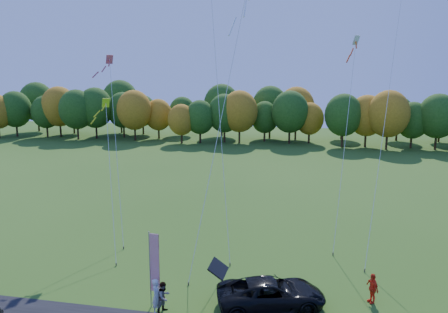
# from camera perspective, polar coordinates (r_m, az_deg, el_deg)

# --- Properties ---
(ground) EXTENTS (160.00, 160.00, 0.00)m
(ground) POSITION_cam_1_polar(r_m,az_deg,el_deg) (24.45, -2.93, -19.05)
(ground) COLOR #2B5215
(tree_line) EXTENTS (116.00, 12.00, 10.00)m
(tree_line) POSITION_cam_1_polar(r_m,az_deg,el_deg) (76.69, 7.23, 1.60)
(tree_line) COLOR #1E4711
(tree_line) RESTS_ON ground
(black_suv) EXTENTS (6.22, 4.26, 1.58)m
(black_suv) POSITION_cam_1_polar(r_m,az_deg,el_deg) (24.13, 6.17, -17.39)
(black_suv) COLOR black
(black_suv) RESTS_ON ground
(person_tailgate_a) EXTENTS (0.48, 0.69, 1.83)m
(person_tailgate_a) POSITION_cam_1_polar(r_m,az_deg,el_deg) (23.81, -8.79, -17.53)
(person_tailgate_a) COLOR silver
(person_tailgate_a) RESTS_ON ground
(person_tailgate_b) EXTENTS (0.89, 0.98, 1.63)m
(person_tailgate_b) POSITION_cam_1_polar(r_m,az_deg,el_deg) (23.86, -7.86, -17.71)
(person_tailgate_b) COLOR gray
(person_tailgate_b) RESTS_ON ground
(person_east) EXTENTS (0.80, 1.04, 1.65)m
(person_east) POSITION_cam_1_polar(r_m,az_deg,el_deg) (25.73, 18.79, -15.96)
(person_east) COLOR red
(person_east) RESTS_ON ground
(feather_flag) EXTENTS (0.56, 0.10, 4.21)m
(feather_flag) POSITION_cam_1_polar(r_m,az_deg,el_deg) (23.49, -9.19, -13.42)
(feather_flag) COLOR #999999
(feather_flag) RESTS_ON ground
(kite_delta_blue) EXTENTS (5.64, 10.04, 30.32)m
(kite_delta_blue) POSITION_cam_1_polar(r_m,az_deg,el_deg) (31.10, -1.34, 15.55)
(kite_delta_blue) COLOR #4C3F33
(kite_delta_blue) RESTS_ON ground
(kite_parafoil_orange) EXTENTS (5.17, 13.31, 23.53)m
(kite_parafoil_orange) POSITION_cam_1_polar(r_m,az_deg,el_deg) (33.40, 20.90, 9.18)
(kite_parafoil_orange) COLOR #4C3F33
(kite_parafoil_orange) RESTS_ON ground
(kite_delta_red) EXTENTS (3.42, 8.40, 19.29)m
(kite_delta_red) POSITION_cam_1_polar(r_m,az_deg,el_deg) (27.28, -0.32, 5.21)
(kite_delta_red) COLOR #4C3F33
(kite_delta_red) RESTS_ON ground
(kite_diamond_yellow) EXTENTS (4.00, 7.09, 10.67)m
(kite_diamond_yellow) POSITION_cam_1_polar(r_m,az_deg,el_deg) (31.56, -14.61, -2.49)
(kite_diamond_yellow) COLOR #4C3F33
(kite_diamond_yellow) RESTS_ON ground
(kite_diamond_white) EXTENTS (1.93, 6.96, 15.32)m
(kite_diamond_white) POSITION_cam_1_polar(r_m,az_deg,el_deg) (32.42, 15.57, 2.15)
(kite_diamond_white) COLOR #4C3F33
(kite_diamond_white) RESTS_ON ground
(kite_diamond_pink) EXTENTS (4.33, 7.50, 14.01)m
(kite_diamond_pink) POSITION_cam_1_polar(r_m,az_deg,el_deg) (34.13, -13.93, 1.36)
(kite_diamond_pink) COLOR #4C3F33
(kite_diamond_pink) RESTS_ON ground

